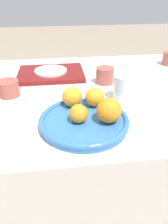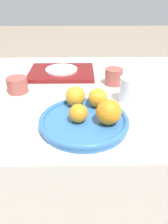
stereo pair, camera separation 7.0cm
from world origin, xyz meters
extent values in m
plane|color=gray|center=(0.00, 0.00, 0.00)|extent=(12.00, 12.00, 0.00)
cube|color=silver|center=(0.00, 0.00, 0.36)|extent=(1.52, 0.94, 0.73)
cylinder|color=#336BAD|center=(0.03, -0.28, 0.74)|extent=(0.29, 0.29, 0.02)
torus|color=#336BAD|center=(0.03, -0.28, 0.75)|extent=(0.30, 0.30, 0.02)
sphere|color=orange|center=(0.01, -0.29, 0.78)|extent=(0.06, 0.06, 0.06)
sphere|color=orange|center=(0.11, -0.30, 0.79)|extent=(0.08, 0.08, 0.08)
sphere|color=orange|center=(0.08, -0.19, 0.78)|extent=(0.07, 0.07, 0.07)
sphere|color=orange|center=(0.00, -0.18, 0.78)|extent=(0.07, 0.07, 0.07)
cylinder|color=silver|center=(0.21, -0.12, 0.78)|extent=(0.08, 0.08, 0.10)
cube|color=maroon|center=(-0.08, 0.18, 0.74)|extent=(0.33, 0.24, 0.02)
cylinder|color=silver|center=(-0.08, 0.18, 0.75)|extent=(0.16, 0.16, 0.01)
cylinder|color=#9E4C42|center=(-0.25, -0.02, 0.76)|extent=(0.09, 0.09, 0.07)
cylinder|color=#9E4C42|center=(0.17, 0.06, 0.76)|extent=(0.08, 0.08, 0.07)
camera|label=1|loc=(-0.05, -0.88, 1.14)|focal=35.00mm
camera|label=2|loc=(0.02, -0.88, 1.14)|focal=35.00mm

